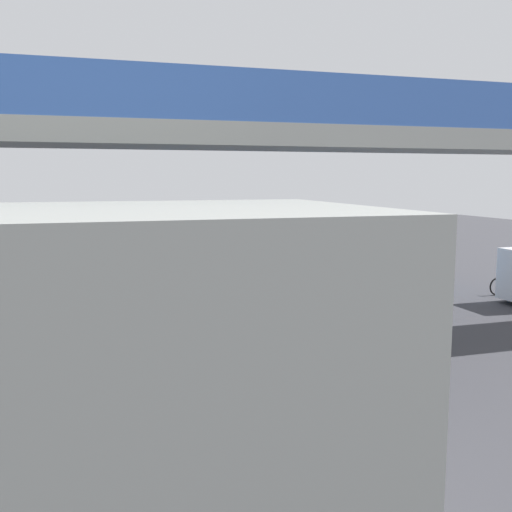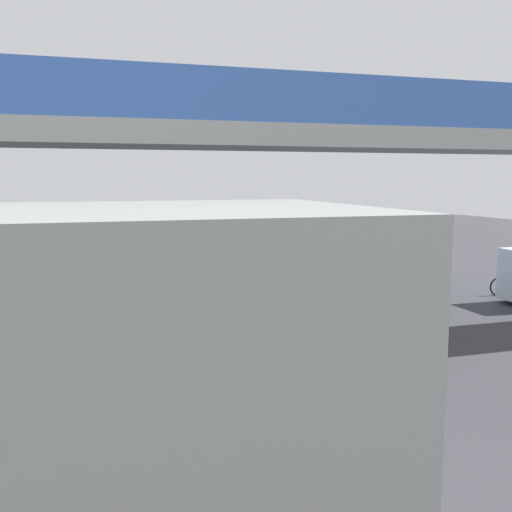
{
  "view_description": "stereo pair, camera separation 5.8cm",
  "coord_description": "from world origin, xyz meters",
  "views": [
    {
      "loc": [
        6.44,
        22.67,
        4.61
      ],
      "look_at": [
        -0.29,
        1.15,
        1.6
      ],
      "focal_mm": 41.29,
      "sensor_mm": 36.0,
      "label": 1
    },
    {
      "loc": [
        6.39,
        22.69,
        4.61
      ],
      "look_at": [
        -0.29,
        1.15,
        1.6
      ],
      "focal_mm": 41.29,
      "sensor_mm": 36.0,
      "label": 2
    }
  ],
  "objects": [
    {
      "name": "lane_dash_right",
      "position": [
        6.0,
        -2.1,
        0.0
      ],
      "size": [
        2.0,
        0.2,
        0.01
      ],
      "primitive_type": "cube",
      "color": "silver",
      "rests_on": "ground"
    },
    {
      "name": "city_bus",
      "position": [
        -0.44,
        1.48,
        1.88
      ],
      "size": [
        11.54,
        2.85,
        3.15
      ],
      "color": "#196BB7",
      "rests_on": "ground"
    },
    {
      "name": "lane_dash_left",
      "position": [
        -2.0,
        -2.1,
        0.0
      ],
      "size": [
        2.0,
        0.2,
        0.01
      ],
      "primitive_type": "cube",
      "color": "silver",
      "rests_on": "ground"
    },
    {
      "name": "bicycle_blue",
      "position": [
        -9.96,
        3.77,
        0.37
      ],
      "size": [
        1.77,
        0.44,
        0.96
      ],
      "color": "black",
      "rests_on": "ground"
    },
    {
      "name": "ground",
      "position": [
        0.0,
        0.0,
        0.0
      ],
      "size": [
        80.0,
        80.0,
        0.0
      ],
      "primitive_type": "plane",
      "color": "#38383D"
    },
    {
      "name": "lane_dash_leftmost",
      "position": [
        -6.0,
        -2.1,
        0.0
      ],
      "size": [
        2.0,
        0.2,
        0.01
      ],
      "primitive_type": "cube",
      "color": "silver",
      "rests_on": "ground"
    },
    {
      "name": "station_building",
      "position": [
        6.76,
        14.46,
        2.1
      ],
      "size": [
        9.0,
        5.04,
        4.2
      ],
      "color": "gray",
      "rests_on": "ground"
    },
    {
      "name": "pedestrian_overpass",
      "position": [
        0.0,
        9.25,
        5.13
      ],
      "size": [
        28.58,
        2.6,
        6.89
      ],
      "color": "gray",
      "rests_on": "ground"
    },
    {
      "name": "traffic_sign",
      "position": [
        2.17,
        -2.84,
        1.89
      ],
      "size": [
        0.08,
        0.6,
        2.8
      ],
      "color": "slate",
      "rests_on": "ground"
    },
    {
      "name": "lane_dash_centre",
      "position": [
        2.0,
        -2.1,
        0.0
      ],
      "size": [
        2.0,
        0.2,
        0.01
      ],
      "primitive_type": "cube",
      "color": "silver",
      "rests_on": "ground"
    }
  ]
}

